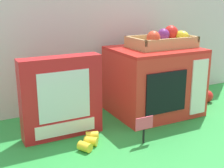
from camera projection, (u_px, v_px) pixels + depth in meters
The scene contains 8 objects.
ground_plane at pixel (129, 118), 1.32m from camera, with size 1.70×1.70×0.00m, color green.
display_back_panel at pixel (104, 35), 1.44m from camera, with size 1.61×0.03×0.66m, color silver.
toy_microwave at pixel (154, 81), 1.36m from camera, with size 0.36×0.30×0.29m.
food_groups_crate at pixel (164, 40), 1.34m from camera, with size 0.28×0.17×0.09m.
cookie_set_box at pixel (62, 98), 1.12m from camera, with size 0.30×0.07×0.30m.
price_sign at pixel (144, 126), 1.08m from camera, with size 0.07×0.01×0.10m.
loose_toy_banana at pixel (89, 141), 1.08m from camera, with size 0.11×0.12×0.03m.
loose_toy_apple at pixel (207, 96), 1.52m from camera, with size 0.06×0.06×0.06m, color red.
Camera 1 is at (-0.63, -1.06, 0.51)m, focal length 49.41 mm.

